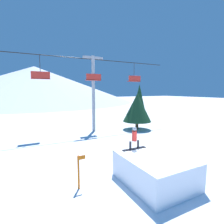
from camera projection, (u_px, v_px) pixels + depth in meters
name	position (u px, v px, depth m)	size (l,w,h in m)	color
ground_plane	(143.00, 184.00, 9.12)	(220.00, 220.00, 0.00)	white
mountain_ridge	(35.00, 84.00, 73.42)	(80.78, 80.78, 14.81)	silver
snow_ramp	(155.00, 170.00, 9.17)	(3.03, 3.73, 1.45)	white
snowboarder	(134.00, 138.00, 10.16)	(1.57, 0.28, 1.33)	black
chairlift	(93.00, 85.00, 20.30)	(20.10, 0.44, 8.80)	#9E9EA3
pine_tree_near	(137.00, 108.00, 21.60)	(3.49, 3.49, 4.52)	#4C3823
pine_tree_far	(139.00, 97.00, 32.05)	(2.21, 2.21, 5.96)	#4C3823
trail_marker	(79.00, 171.00, 8.60)	(0.41, 0.10, 1.71)	orange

